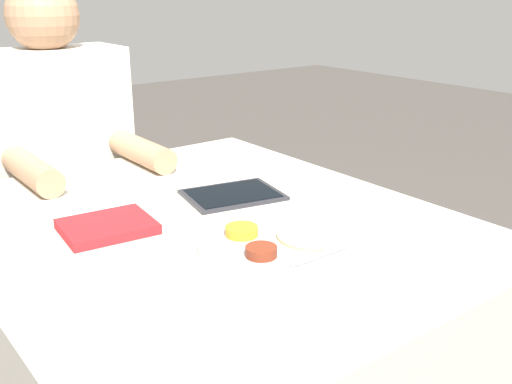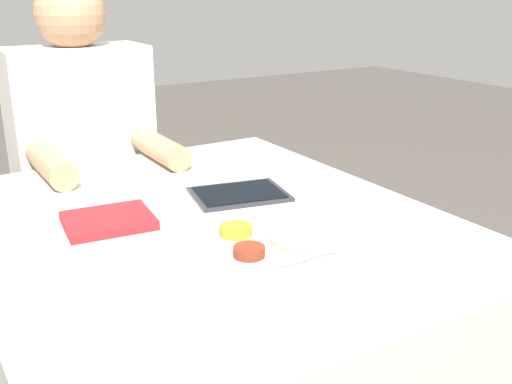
{
  "view_description": "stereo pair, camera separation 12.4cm",
  "coord_description": "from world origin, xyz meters",
  "px_view_note": "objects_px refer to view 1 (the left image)",
  "views": [
    {
      "loc": [
        -0.63,
        -0.98,
        1.21
      ],
      "look_at": [
        0.09,
        -0.06,
        0.8
      ],
      "focal_mm": 42.0,
      "sensor_mm": 36.0,
      "label": 1
    },
    {
      "loc": [
        -0.52,
        -1.05,
        1.21
      ],
      "look_at": [
        0.09,
        -0.06,
        0.8
      ],
      "focal_mm": 42.0,
      "sensor_mm": 36.0,
      "label": 2
    }
  ],
  "objects_px": {
    "tablet_device": "(233,195)",
    "person_diner": "(65,208)",
    "thali_tray": "(285,243)",
    "red_notebook": "(107,227)"
  },
  "relations": [
    {
      "from": "red_notebook",
      "to": "tablet_device",
      "type": "distance_m",
      "value": 0.32
    },
    {
      "from": "thali_tray",
      "to": "person_diner",
      "type": "distance_m",
      "value": 0.91
    },
    {
      "from": "tablet_device",
      "to": "thali_tray",
      "type": "bearing_deg",
      "value": -106.4
    },
    {
      "from": "person_diner",
      "to": "thali_tray",
      "type": "bearing_deg",
      "value": -83.37
    },
    {
      "from": "tablet_device",
      "to": "person_diner",
      "type": "bearing_deg",
      "value": 107.37
    },
    {
      "from": "thali_tray",
      "to": "tablet_device",
      "type": "distance_m",
      "value": 0.3
    },
    {
      "from": "red_notebook",
      "to": "person_diner",
      "type": "height_order",
      "value": "person_diner"
    },
    {
      "from": "thali_tray",
      "to": "tablet_device",
      "type": "bearing_deg",
      "value": 73.6
    },
    {
      "from": "red_notebook",
      "to": "tablet_device",
      "type": "relative_size",
      "value": 0.78
    },
    {
      "from": "thali_tray",
      "to": "red_notebook",
      "type": "xyz_separation_m",
      "value": [
        -0.23,
        0.27,
        0.0
      ]
    }
  ]
}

